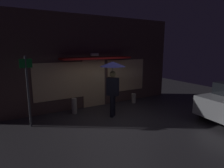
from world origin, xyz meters
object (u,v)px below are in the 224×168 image
Objects in this scene: sidewalk_bollard at (74,106)px; sidewalk_bollard_2 at (134,98)px; person_with_umbrella at (113,75)px; street_sign_post at (28,88)px.

sidewalk_bollard is 1.41× the size of sidewalk_bollard_2.
sidewalk_bollard is (-1.25, 1.08, -1.36)m from person_with_umbrella.
person_with_umbrella reaches higher than sidewalk_bollard.
person_with_umbrella is at bearing -149.69° from sidewalk_bollard_2.
street_sign_post reaches higher than person_with_umbrella.
sidewalk_bollard_2 is at bearing -98.72° from person_with_umbrella.
sidewalk_bollard is (1.78, 0.50, -1.08)m from street_sign_post.
person_with_umbrella is at bearing -40.96° from sidewalk_bollard.
sidewalk_bollard is at bearing 10.01° from person_with_umbrella.
street_sign_post is at bearing -164.29° from sidewalk_bollard.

